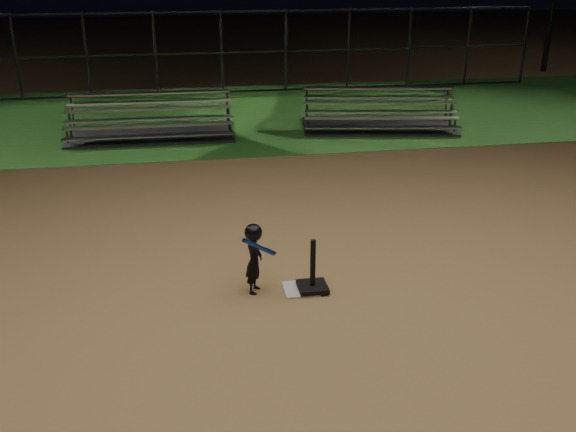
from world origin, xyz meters
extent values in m
plane|color=olive|center=(0.00, 0.00, 0.00)|extent=(80.00, 80.00, 0.00)
cube|color=#23591C|center=(0.00, 10.00, 0.01)|extent=(60.00, 8.00, 0.01)
cube|color=beige|center=(0.00, 0.00, 0.01)|extent=(0.45, 0.45, 0.02)
cube|color=black|center=(0.15, -0.04, 0.05)|extent=(0.38, 0.38, 0.06)
cylinder|color=black|center=(0.15, -0.04, 0.40)|extent=(0.07, 0.07, 0.64)
imported|color=black|center=(-0.61, 0.06, 0.43)|extent=(0.31, 0.37, 0.86)
sphere|color=black|center=(-0.61, 0.06, 0.84)|extent=(0.23, 0.23, 0.23)
cylinder|color=#163FC0|center=(-0.56, -0.09, 0.70)|extent=(0.46, 0.31, 0.38)
cylinder|color=black|center=(-0.40, 0.03, 0.58)|extent=(0.18, 0.13, 0.14)
cube|color=#B3B3B8|center=(-2.11, 7.64, 0.39)|extent=(3.89, 0.30, 0.04)
cube|color=#B3B3B8|center=(-2.11, 7.37, 0.21)|extent=(3.89, 0.30, 0.03)
cube|color=#B3B3B8|center=(-2.10, 8.18, 0.66)|extent=(3.89, 0.30, 0.04)
cube|color=#B3B3B8|center=(-2.10, 7.91, 0.49)|extent=(3.89, 0.30, 0.03)
cube|color=#B3B3B8|center=(-2.09, 8.71, 0.93)|extent=(3.89, 0.30, 0.04)
cube|color=#B3B3B8|center=(-2.09, 8.44, 0.76)|extent=(3.89, 0.30, 0.03)
cube|color=#38383D|center=(-2.10, 8.18, 0.03)|extent=(3.92, 1.97, 0.06)
cube|color=#B1B1B6|center=(3.43, 7.52, 0.37)|extent=(3.73, 0.85, 0.04)
cube|color=#B1B1B6|center=(3.39, 7.26, 0.21)|extent=(3.73, 0.85, 0.03)
cube|color=#B1B1B6|center=(3.52, 8.02, 0.64)|extent=(3.73, 0.85, 0.04)
cube|color=#B1B1B6|center=(3.48, 7.76, 0.47)|extent=(3.73, 0.85, 0.03)
cube|color=#B1B1B6|center=(3.61, 8.53, 0.90)|extent=(3.73, 0.85, 0.04)
cube|color=#B1B1B6|center=(3.56, 8.27, 0.73)|extent=(3.73, 0.85, 0.03)
cube|color=#38383D|center=(3.52, 8.02, 0.03)|extent=(4.00, 2.43, 0.06)
cube|color=#38383D|center=(0.00, 13.00, 0.05)|extent=(20.00, 0.05, 0.05)
cube|color=#38383D|center=(0.00, 13.00, 1.25)|extent=(20.00, 0.05, 0.05)
cube|color=#38383D|center=(0.00, 13.00, 2.45)|extent=(20.00, 0.05, 0.05)
cylinder|color=#38383D|center=(-5.00, 13.00, 1.25)|extent=(0.08, 0.08, 2.50)
cylinder|color=#38383D|center=(0.00, 13.00, 1.25)|extent=(0.08, 0.08, 2.50)
cylinder|color=#38383D|center=(5.00, 13.00, 1.25)|extent=(0.08, 0.08, 2.50)
cylinder|color=#38383D|center=(10.00, 13.00, 1.25)|extent=(0.08, 0.08, 2.50)
camera|label=1|loc=(-1.46, -7.49, 4.15)|focal=40.82mm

